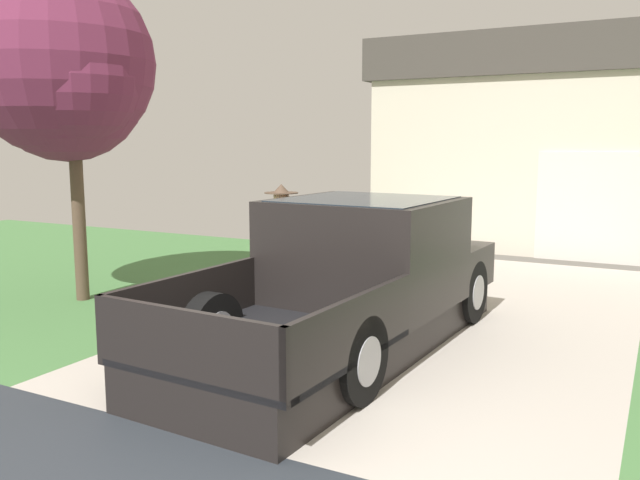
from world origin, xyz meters
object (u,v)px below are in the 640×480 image
(pickup_truck, at_px, (359,280))
(wheeled_trash_bin, at_px, (326,227))
(front_yard_tree, at_px, (63,71))
(handbag, at_px, (267,312))
(person_with_hat, at_px, (282,247))
(house_with_garage, at_px, (607,143))

(pickup_truck, distance_m, wheeled_trash_bin, 6.20)
(pickup_truck, bearing_deg, front_yard_tree, -175.80)
(pickup_truck, height_order, handbag, pickup_truck)
(person_with_hat, relative_size, front_yard_tree, 0.37)
(house_with_garage, bearing_deg, person_with_hat, -109.23)
(person_with_hat, height_order, handbag, person_with_hat)
(pickup_truck, bearing_deg, house_with_garage, 82.31)
(person_with_hat, xyz_separation_m, wheeled_trash_bin, (-1.83, 4.80, -0.39))
(handbag, height_order, wheeled_trash_bin, wheeled_trash_bin)
(handbag, xyz_separation_m, wheeled_trash_bin, (-1.77, 5.09, 0.43))
(handbag, height_order, house_with_garage, house_with_garage)
(person_with_hat, distance_m, wheeled_trash_bin, 5.15)
(pickup_truck, distance_m, house_with_garage, 9.82)
(handbag, bearing_deg, person_with_hat, 79.79)
(pickup_truck, xyz_separation_m, wheeled_trash_bin, (-3.17, 5.33, -0.18))
(wheeled_trash_bin, bearing_deg, front_yard_tree, -103.92)
(pickup_truck, height_order, wheeled_trash_bin, pickup_truck)
(front_yard_tree, bearing_deg, wheeled_trash_bin, 76.08)
(person_with_hat, relative_size, house_with_garage, 0.18)
(person_with_hat, height_order, front_yard_tree, front_yard_tree)
(person_with_hat, bearing_deg, house_with_garage, 89.77)
(handbag, height_order, front_yard_tree, front_yard_tree)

